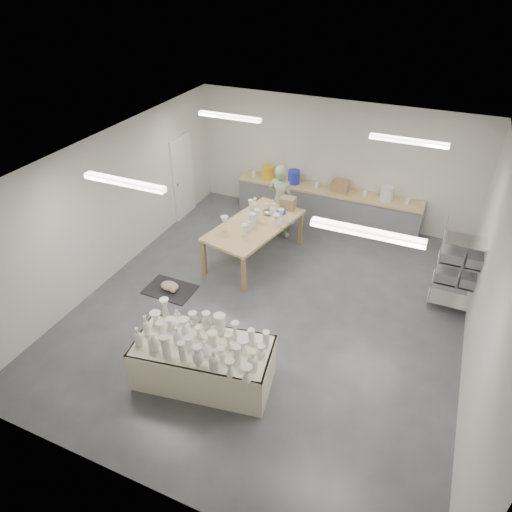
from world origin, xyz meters
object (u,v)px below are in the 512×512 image
at_px(drying_table, 204,360).
at_px(red_stool, 284,220).
at_px(work_table, 258,222).
at_px(potter, 281,201).

distance_m(drying_table, red_stool, 5.03).
relative_size(work_table, potter, 1.40).
bearing_deg(red_stool, drying_table, -83.91).
relative_size(drying_table, potter, 1.25).
bearing_deg(potter, work_table, 91.77).
xyz_separation_m(potter, red_stool, (0.00, 0.27, -0.64)).
height_order(work_table, potter, potter).
bearing_deg(work_table, red_stool, 97.18).
bearing_deg(potter, drying_table, 103.97).
xyz_separation_m(drying_table, work_table, (-0.64, 3.66, 0.44)).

